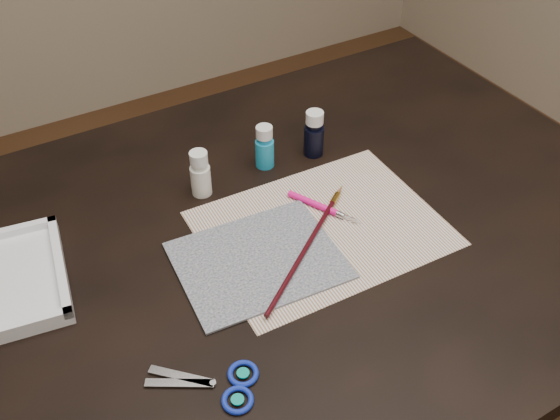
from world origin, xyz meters
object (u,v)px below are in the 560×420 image
canvas (258,260)px  paint_bottle_navy (314,133)px  paper (322,228)px  paint_bottle_cyan (265,147)px  scissors (201,386)px  paint_bottle_white (200,173)px

canvas → paint_bottle_navy: paint_bottle_navy is taller
paper → paint_bottle_cyan: size_ratio=4.57×
canvas → paint_bottle_navy: bearing=41.2°
canvas → scissors: scissors is taller
paint_bottle_navy → paint_bottle_white: bearing=-179.8°
paint_bottle_cyan → canvas: bearing=-121.4°
paint_bottle_white → paint_bottle_navy: 0.23m
canvas → paint_bottle_white: bearing=91.4°
paint_bottle_white → paint_bottle_navy: paint_bottle_navy is taller
scissors → paper: bearing=-118.8°
paper → canvas: canvas is taller
paper → scissors: 0.35m
paper → paint_bottle_navy: size_ratio=4.21×
scissors → paint_bottle_white: bearing=-84.1°
canvas → paint_bottle_white: paint_bottle_white is taller
paint_bottle_cyan → scissors: paint_bottle_cyan is taller
canvas → paint_bottle_white: (-0.00, 0.20, 0.04)m
paint_bottle_navy → paper: bearing=-118.5°
paint_bottle_cyan → scissors: 0.48m
paint_bottle_navy → scissors: (-0.40, -0.36, -0.04)m
paper → canvas: bearing=-173.7°
paper → paint_bottle_white: size_ratio=4.44×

